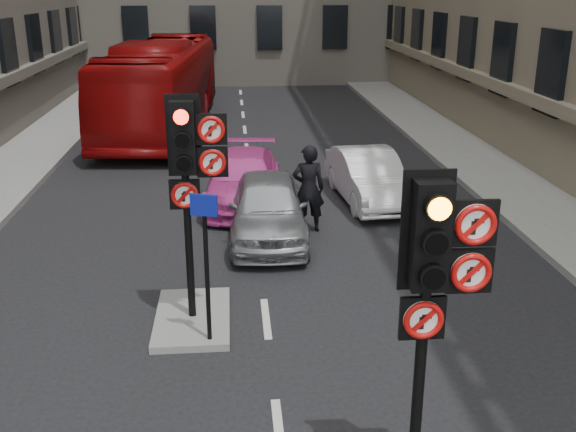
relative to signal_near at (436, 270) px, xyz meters
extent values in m
cube|color=gray|center=(5.71, 11.01, -2.50)|extent=(3.00, 50.00, 0.16)
cube|color=gray|center=(-2.69, 4.01, -2.52)|extent=(1.20, 2.00, 0.12)
cylinder|color=black|center=(-0.09, 0.01, -1.38)|extent=(0.12, 0.12, 2.40)
cube|color=black|center=(-0.09, 0.01, 0.37)|extent=(0.36, 0.28, 1.10)
cube|color=black|center=(-0.09, 0.14, 0.37)|extent=(0.52, 0.03, 1.25)
cylinder|color=orange|center=(-0.09, -0.24, 0.72)|extent=(0.22, 0.01, 0.22)
cylinder|color=black|center=(-0.09, -0.24, 0.37)|extent=(0.22, 0.01, 0.22)
cylinder|color=black|center=(-0.09, -0.24, 0.02)|extent=(0.22, 0.01, 0.22)
cube|color=black|center=(0.33, -0.01, 0.49)|extent=(0.47, 0.05, 0.47)
cylinder|color=white|center=(0.33, -0.05, 0.49)|extent=(0.41, 0.02, 0.41)
torus|color=#BF0C0A|center=(0.33, -0.07, 0.49)|extent=(0.41, 0.06, 0.41)
cube|color=#BF0C0A|center=(0.33, -0.07, 0.49)|extent=(0.25, 0.01, 0.25)
cube|color=black|center=(0.33, -0.01, -0.01)|extent=(0.47, 0.05, 0.47)
cylinder|color=white|center=(0.33, -0.05, -0.01)|extent=(0.41, 0.02, 0.41)
torus|color=#BF0C0A|center=(0.33, -0.07, -0.01)|extent=(0.41, 0.06, 0.41)
cube|color=#BF0C0A|center=(0.33, -0.07, -0.01)|extent=(0.25, 0.01, 0.25)
cube|color=black|center=(-0.11, -0.01, -0.51)|extent=(0.47, 0.05, 0.47)
cylinder|color=white|center=(-0.11, -0.05, -0.51)|extent=(0.41, 0.02, 0.41)
torus|color=#BF0C0A|center=(-0.11, -0.07, -0.51)|extent=(0.41, 0.06, 0.41)
cube|color=#BF0C0A|center=(-0.11, -0.07, -0.51)|extent=(0.25, 0.01, 0.25)
cylinder|color=black|center=(-2.69, 4.01, -1.26)|extent=(0.12, 0.12, 2.40)
cube|color=black|center=(-2.69, 4.01, 0.49)|extent=(0.36, 0.28, 1.10)
cube|color=black|center=(-2.69, 4.14, 0.49)|extent=(0.52, 0.03, 1.25)
cylinder|color=#FF1407|center=(-2.69, 3.76, 0.84)|extent=(0.22, 0.02, 0.22)
cylinder|color=black|center=(-2.69, 3.76, 0.49)|extent=(0.22, 0.02, 0.22)
cylinder|color=black|center=(-2.69, 3.76, 0.14)|extent=(0.22, 0.02, 0.22)
cube|color=black|center=(-2.27, 3.99, 0.61)|extent=(0.47, 0.05, 0.47)
cylinder|color=white|center=(-2.27, 3.95, 0.61)|extent=(0.41, 0.02, 0.41)
torus|color=#BF0C0A|center=(-2.27, 3.93, 0.61)|extent=(0.41, 0.06, 0.41)
cube|color=#BF0C0A|center=(-2.27, 3.93, 0.61)|extent=(0.25, 0.02, 0.25)
cube|color=black|center=(-2.27, 3.99, 0.11)|extent=(0.47, 0.05, 0.47)
cylinder|color=white|center=(-2.27, 3.95, 0.11)|extent=(0.41, 0.02, 0.41)
torus|color=#BF0C0A|center=(-2.27, 3.93, 0.11)|extent=(0.41, 0.06, 0.41)
cube|color=#BF0C0A|center=(-2.27, 3.93, 0.11)|extent=(0.25, 0.02, 0.25)
cube|color=black|center=(-2.71, 3.99, -0.39)|extent=(0.47, 0.05, 0.47)
cylinder|color=white|center=(-2.71, 3.95, -0.39)|extent=(0.41, 0.02, 0.41)
torus|color=#BF0C0A|center=(-2.71, 3.93, -0.39)|extent=(0.41, 0.06, 0.41)
cube|color=#BF0C0A|center=(-2.71, 3.93, -0.39)|extent=(0.25, 0.02, 0.25)
imported|color=#999CA1|center=(-1.24, 7.75, -1.90)|extent=(1.74, 4.08, 1.37)
imported|color=silver|center=(1.41, 10.07, -1.94)|extent=(1.70, 4.01, 1.29)
imported|color=#DE41A3|center=(-1.71, 10.22, -1.96)|extent=(2.13, 4.41, 1.24)
imported|color=maroon|center=(-4.51, 19.33, -0.96)|extent=(3.68, 11.86, 3.25)
imported|color=black|center=(-1.26, 7.84, -2.06)|extent=(0.63, 1.76, 1.04)
imported|color=black|center=(-0.33, 8.08, -1.61)|extent=(0.71, 0.47, 1.95)
cylinder|color=black|center=(-2.39, 3.21, -1.32)|extent=(0.07, 0.07, 2.28)
cube|color=#0D1B98|center=(-2.39, 3.15, -0.30)|extent=(0.39, 0.16, 0.32)
camera|label=1|loc=(-1.96, -5.92, 2.68)|focal=42.00mm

